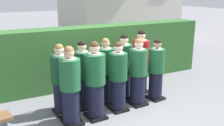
{
  "coord_description": "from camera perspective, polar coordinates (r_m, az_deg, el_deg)",
  "views": [
    {
      "loc": [
        -2.68,
        -4.82,
        2.67
      ],
      "look_at": [
        0.0,
        0.28,
        1.05
      ],
      "focal_mm": 41.92,
      "sensor_mm": 36.0,
      "label": 1
    }
  ],
  "objects": [
    {
      "name": "student_front_row_0",
      "position": [
        5.3,
        -9.04,
        -5.39
      ],
      "size": [
        0.42,
        0.49,
        1.63
      ],
      "color": "black",
      "rests_on": "ground"
    },
    {
      "name": "ground_plane",
      "position": [
        6.12,
        1.25,
        -10.15
      ],
      "size": [
        60.0,
        60.0,
        0.0
      ],
      "primitive_type": "plane",
      "color": "slate"
    },
    {
      "name": "student_in_red_blazer",
      "position": [
        6.93,
        6.23,
        -0.06
      ],
      "size": [
        0.46,
        0.56,
        1.68
      ],
      "color": "black",
      "rests_on": "ground"
    },
    {
      "name": "student_front_row_3",
      "position": [
        6.17,
        5.68,
        -2.34
      ],
      "size": [
        0.42,
        0.52,
        1.61
      ],
      "color": "black",
      "rests_on": "ground"
    },
    {
      "name": "student_front_row_4",
      "position": [
        6.56,
        9.6,
        -1.75
      ],
      "size": [
        0.41,
        0.48,
        1.53
      ],
      "color": "black",
      "rests_on": "ground"
    },
    {
      "name": "student_rear_row_2",
      "position": [
        6.3,
        -1.39,
        -1.99
      ],
      "size": [
        0.41,
        0.48,
        1.59
      ],
      "color": "black",
      "rests_on": "ground"
    },
    {
      "name": "hedge",
      "position": [
        7.52,
        -5.96,
        1.52
      ],
      "size": [
        7.67,
        0.7,
        1.68
      ],
      "color": "#33662D",
      "rests_on": "ground"
    },
    {
      "name": "student_front_row_2",
      "position": [
        5.85,
        1.32,
        -3.38
      ],
      "size": [
        0.41,
        0.48,
        1.59
      ],
      "color": "black",
      "rests_on": "ground"
    },
    {
      "name": "student_rear_row_1",
      "position": [
        6.02,
        -6.4,
        -2.95
      ],
      "size": [
        0.41,
        0.49,
        1.58
      ],
      "color": "black",
      "rests_on": "ground"
    },
    {
      "name": "student_front_row_1",
      "position": [
        5.49,
        -3.7,
        -4.25
      ],
      "size": [
        0.44,
        0.5,
        1.67
      ],
      "color": "black",
      "rests_on": "ground"
    },
    {
      "name": "student_rear_row_3",
      "position": [
        6.57,
        2.57,
        -1.08
      ],
      "size": [
        0.42,
        0.53,
        1.63
      ],
      "color": "black",
      "rests_on": "ground"
    },
    {
      "name": "student_rear_row_0",
      "position": [
        5.81,
        -11.09,
        -3.9
      ],
      "size": [
        0.41,
        0.5,
        1.58
      ],
      "color": "black",
      "rests_on": "ground"
    }
  ]
}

